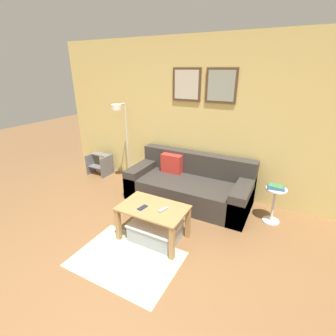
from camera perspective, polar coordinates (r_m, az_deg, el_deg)
The scene contains 12 objects.
ground_plane at distance 2.70m, azimuth -20.18°, elevation -29.33°, with size 16.00×16.00×0.00m, color brown.
wall_back at distance 4.16m, azimuth 7.27°, elevation 11.35°, with size 5.60×0.09×2.55m.
area_rug at distance 3.07m, azimuth -9.69°, elevation -20.27°, with size 1.21×0.87×0.01m, color #B2B79E.
couch at distance 4.06m, azimuth 4.96°, elevation -4.13°, with size 1.99×0.88×0.75m.
coffee_table at distance 3.12m, azimuth -3.53°, elevation -10.69°, with size 0.84×0.53×0.46m.
storage_bin at distance 3.25m, azimuth -2.96°, elevation -14.47°, with size 0.62×0.46×0.24m.
floor_lamp at distance 4.58m, azimuth -10.56°, elevation 7.35°, with size 0.28×0.46×1.50m.
side_table at distance 3.77m, azimuth 23.59°, elevation -7.38°, with size 0.28×0.28×0.53m.
book_stack at distance 3.67m, azimuth 23.99°, elevation -4.11°, with size 0.24×0.18×0.04m.
remote_control at distance 3.00m, azimuth -1.11°, elevation -9.72°, with size 0.04×0.15×0.02m, color #99999E.
cell_phone at distance 3.06m, azimuth -5.98°, elevation -9.22°, with size 0.07×0.14×0.01m, color #1E2338.
step_stool at distance 5.26m, azimuth -15.71°, elevation 1.00°, with size 0.43×0.37×0.41m.
Camera 1 is at (1.44, -0.98, 2.07)m, focal length 26.00 mm.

